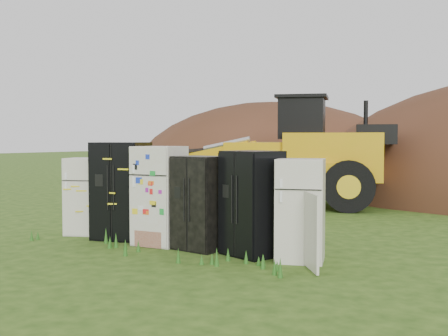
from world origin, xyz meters
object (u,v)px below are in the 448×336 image
Objects in this scene: fridge_open_door at (300,210)px; wheel_loader at (274,151)px; fridge_dark_mid at (201,203)px; fridge_sticker at (160,195)px; fridge_black_right at (252,203)px; fridge_black_side at (121,191)px; fridge_leftmost at (85,196)px.

wheel_loader reaches higher than fridge_open_door.
wheel_loader is at bearing 111.34° from fridge_dark_mid.
wheel_loader reaches higher than fridge_sticker.
fridge_black_right reaches higher than fridge_dark_mid.
fridge_open_door is at bearing -14.82° from fridge_black_side.
fridge_open_door reaches higher than fridge_leftmost.
fridge_leftmost is 6.70m from wheel_loader.
wheel_loader is at bearing 101.74° from fridge_open_door.
fridge_black_side reaches higher than fridge_leftmost.
fridge_open_door is at bearing -4.71° from fridge_sticker.
fridge_black_right reaches higher than fridge_open_door.
wheel_loader reaches higher than fridge_leftmost.
fridge_dark_mid reaches higher than fridge_open_door.
fridge_leftmost is at bearing 161.79° from fridge_open_door.
fridge_open_door is (4.86, 0.01, 0.04)m from fridge_leftmost.
fridge_dark_mid is 0.25× the size of wheel_loader.
wheel_loader is at bearing 74.44° from fridge_black_side.
fridge_leftmost is at bearing -175.41° from fridge_dark_mid.
fridge_black_right is 0.88m from fridge_open_door.
fridge_sticker is at bearing -18.42° from fridge_black_side.
fridge_sticker is at bearing -160.64° from fridge_black_right.
fridge_dark_mid is at bearing -24.64° from fridge_leftmost.
fridge_black_right is 7.22m from wheel_loader.
fridge_leftmost is 3.98m from fridge_black_right.
fridge_black_side is 1.08× the size of fridge_black_right.
fridge_black_right is at bearing -85.23° from wheel_loader.
fridge_black_side is (1.01, -0.01, 0.16)m from fridge_leftmost.
fridge_leftmost is 0.89× the size of fridge_black_right.
fridge_black_side reaches higher than fridge_black_right.
fridge_black_side is at bearing -24.04° from fridge_leftmost.
fridge_open_door is at bearing 7.20° from fridge_dark_mid.
fridge_sticker is 1.11× the size of fridge_open_door.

